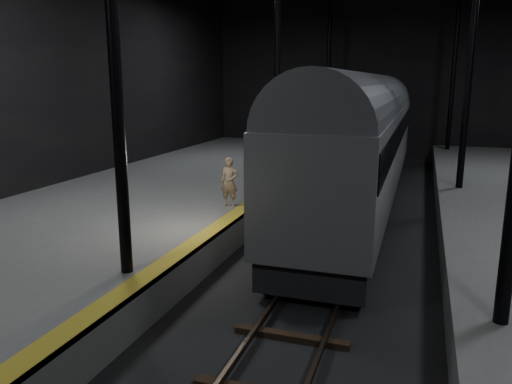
% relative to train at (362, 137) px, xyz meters
% --- Properties ---
extents(ground, '(44.00, 44.00, 0.00)m').
position_rel_train_xyz_m(ground, '(0.00, -7.22, -2.98)').
color(ground, black).
rests_on(ground, ground).
extents(platform_left, '(9.00, 43.80, 1.00)m').
position_rel_train_xyz_m(platform_left, '(-7.50, -7.22, -2.48)').
color(platform_left, '#575754').
rests_on(platform_left, ground).
extents(tactile_strip, '(0.50, 43.80, 0.01)m').
position_rel_train_xyz_m(tactile_strip, '(-3.25, -7.22, -1.98)').
color(tactile_strip, olive).
rests_on(tactile_strip, platform_left).
extents(track, '(2.40, 43.00, 0.24)m').
position_rel_train_xyz_m(track, '(0.00, -7.22, -2.92)').
color(track, '#3F3328').
rests_on(track, ground).
extents(train, '(3.00, 20.01, 5.35)m').
position_rel_train_xyz_m(train, '(0.00, 0.00, 0.00)').
color(train, '#A3A6AB').
rests_on(train, ground).
extents(woman, '(0.63, 0.42, 1.67)m').
position_rel_train_xyz_m(woman, '(-3.80, -4.93, -1.15)').
color(woman, '#93775A').
rests_on(woman, platform_left).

